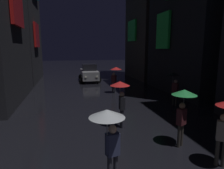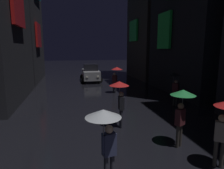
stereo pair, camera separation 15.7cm
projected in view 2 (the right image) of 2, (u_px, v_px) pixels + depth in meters
The scene contains 6 objects.
pedestrian_midstreet_centre_red at pixel (116, 73), 15.96m from camera, with size 0.90×0.90×2.12m.
pedestrian_far_right_green at pixel (182, 102), 7.18m from camera, with size 0.90×0.90×2.12m.
pedestrian_midstreet_left_clear at pixel (105, 126), 4.96m from camera, with size 0.90×0.90×2.12m.
pedestrian_foreground_left_red at pixel (120, 91), 9.01m from camera, with size 0.90×0.90×2.12m.
pedestrian_near_crossing_black at pixel (174, 80), 12.40m from camera, with size 0.90×0.90×2.12m.
car_distant at pixel (91, 73), 21.96m from camera, with size 2.30×4.17×1.92m.
Camera 2 is at (-2.37, -1.57, 3.58)m, focal length 32.00 mm.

